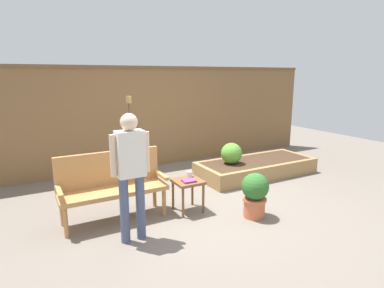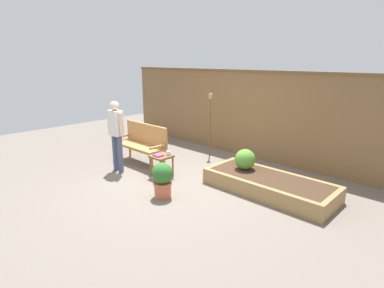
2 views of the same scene
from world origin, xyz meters
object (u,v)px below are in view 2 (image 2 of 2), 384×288
(side_table, at_px, (161,159))
(book_on_table, at_px, (158,155))
(potted_boxwood, at_px, (162,178))
(garden_bench, at_px, (143,141))
(cup_on_table, at_px, (168,153))
(shrub_near_bench, at_px, (245,159))
(person_by_bench, at_px, (116,130))
(tiki_torch, at_px, (210,113))

(side_table, relative_size, book_on_table, 2.60)
(side_table, distance_m, potted_boxwood, 0.96)
(garden_bench, bearing_deg, cup_on_table, -9.76)
(book_on_table, distance_m, shrub_near_bench, 1.76)
(potted_boxwood, bearing_deg, person_by_bench, 173.48)
(tiki_torch, bearing_deg, side_table, -82.18)
(person_by_bench, bearing_deg, book_on_table, 20.51)
(person_by_bench, bearing_deg, potted_boxwood, -6.52)
(book_on_table, bearing_deg, tiki_torch, 100.44)
(side_table, xyz_separation_m, tiki_torch, (-0.25, 1.85, 0.70))
(garden_bench, relative_size, tiki_torch, 0.90)
(book_on_table, xyz_separation_m, tiki_torch, (-0.24, 1.91, 0.61))
(side_table, distance_m, tiki_torch, 2.00)
(potted_boxwood, distance_m, shrub_near_bench, 1.70)
(cup_on_table, distance_m, potted_boxwood, 1.00)
(shrub_near_bench, bearing_deg, garden_bench, -165.91)
(book_on_table, bearing_deg, garden_bench, 163.16)
(side_table, bearing_deg, garden_bench, 163.29)
(book_on_table, bearing_deg, side_table, 77.32)
(cup_on_table, bearing_deg, potted_boxwood, -48.47)
(garden_bench, distance_m, book_on_table, 1.08)
(garden_bench, bearing_deg, potted_boxwood, -27.66)
(potted_boxwood, bearing_deg, shrub_near_bench, 65.64)
(side_table, relative_size, cup_on_table, 3.96)
(side_table, height_order, shrub_near_bench, shrub_near_bench)
(potted_boxwood, xyz_separation_m, person_by_bench, (-1.72, 0.20, 0.58))
(garden_bench, height_order, potted_boxwood, garden_bench)
(side_table, bearing_deg, person_by_bench, -156.60)
(potted_boxwood, bearing_deg, tiki_torch, 111.94)
(side_table, height_order, book_on_table, book_on_table)
(book_on_table, relative_size, shrub_near_bench, 0.46)
(book_on_table, distance_m, person_by_bench, 1.11)
(side_table, xyz_separation_m, person_by_bench, (-0.98, -0.42, 0.54))
(book_on_table, xyz_separation_m, shrub_near_bench, (1.46, 0.99, 0.01))
(side_table, xyz_separation_m, shrub_near_bench, (1.44, 0.93, 0.11))
(book_on_table, bearing_deg, potted_boxwood, -32.71)
(garden_bench, bearing_deg, book_on_table, -20.27)
(potted_boxwood, xyz_separation_m, tiki_torch, (-0.99, 2.47, 0.75))
(garden_bench, height_order, side_table, garden_bench)
(garden_bench, relative_size, shrub_near_bench, 3.55)
(garden_bench, bearing_deg, person_by_bench, -85.79)
(book_on_table, height_order, potted_boxwood, potted_boxwood)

